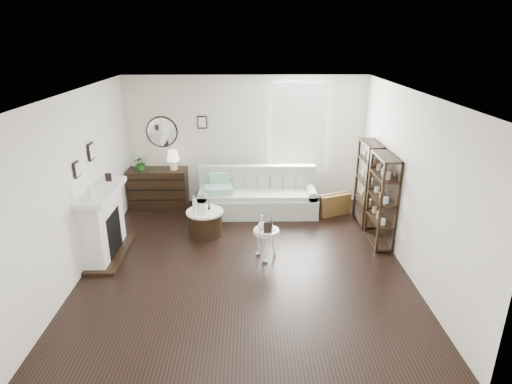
{
  "coord_description": "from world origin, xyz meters",
  "views": [
    {
      "loc": [
        0.07,
        -6.09,
        3.48
      ],
      "look_at": [
        0.18,
        0.8,
        0.91
      ],
      "focal_mm": 30.0,
      "sensor_mm": 36.0,
      "label": 1
    }
  ],
  "objects_px": {
    "sofa": "(257,198)",
    "drum_table": "(205,223)",
    "dresser": "(158,188)",
    "pedestal_table": "(266,232)"
  },
  "relations": [
    {
      "from": "dresser",
      "to": "sofa",
      "type": "bearing_deg",
      "value": -10.71
    },
    {
      "from": "sofa",
      "to": "dresser",
      "type": "height_order",
      "value": "sofa"
    },
    {
      "from": "sofa",
      "to": "dresser",
      "type": "xyz_separation_m",
      "value": [
        -2.09,
        0.4,
        0.1
      ]
    },
    {
      "from": "sofa",
      "to": "drum_table",
      "type": "relative_size",
      "value": 3.56
    },
    {
      "from": "drum_table",
      "to": "sofa",
      "type": "bearing_deg",
      "value": 47.01
    },
    {
      "from": "drum_table",
      "to": "dresser",
      "type": "bearing_deg",
      "value": 128.01
    },
    {
      "from": "dresser",
      "to": "pedestal_table",
      "type": "distance_m",
      "value": 3.2
    },
    {
      "from": "dresser",
      "to": "drum_table",
      "type": "xyz_separation_m",
      "value": [
        1.12,
        -1.44,
        -0.17
      ]
    },
    {
      "from": "pedestal_table",
      "to": "drum_table",
      "type": "bearing_deg",
      "value": 140.58
    },
    {
      "from": "sofa",
      "to": "dresser",
      "type": "distance_m",
      "value": 2.13
    }
  ]
}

